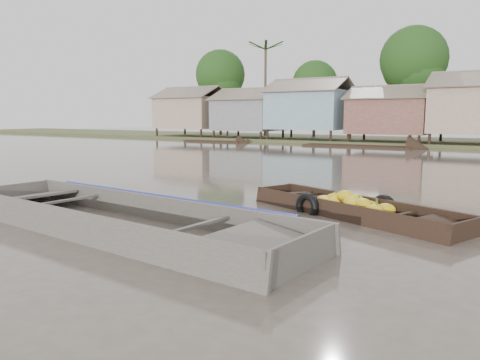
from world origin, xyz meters
The scene contains 3 objects.
ground centered at (0.00, 0.00, 0.00)m, with size 120.00×120.00×0.00m, color #50473D.
banana_boat centered at (2.15, 2.75, 0.13)m, with size 5.52×3.21×0.74m.
viewer_boat centered at (-1.23, -1.02, 0.08)m, with size 8.70×2.98×0.69m.
Camera 1 is at (5.58, -7.47, 2.26)m, focal length 35.00 mm.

